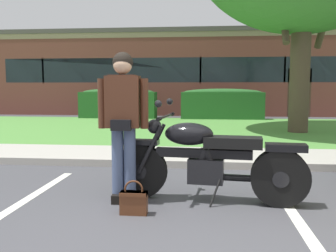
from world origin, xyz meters
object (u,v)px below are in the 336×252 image
at_px(hedge_left, 118,103).
at_px(hedge_center_left, 222,104).
at_px(handbag, 134,201).
at_px(brick_building, 202,75).
at_px(rider_person, 123,116).
at_px(motorcycle, 216,161).

height_order(hedge_left, hedge_center_left, same).
bearing_deg(hedge_center_left, handbag, -96.91).
distance_m(hedge_left, brick_building, 7.22).
xyz_separation_m(hedge_center_left, brick_building, (-0.89, 6.28, 1.32)).
distance_m(rider_person, handbag, 0.96).
height_order(handbag, brick_building, brick_building).
bearing_deg(hedge_center_left, rider_person, -98.20).
relative_size(hedge_left, brick_building, 0.14).
height_order(hedge_center_left, brick_building, brick_building).
distance_m(motorcycle, hedge_center_left, 10.64).
xyz_separation_m(rider_person, hedge_center_left, (1.55, 10.72, -0.34)).
xyz_separation_m(handbag, hedge_center_left, (1.35, 11.14, 0.51)).
bearing_deg(hedge_center_left, brick_building, 98.09).
relative_size(rider_person, brick_building, 0.08).
xyz_separation_m(handbag, brick_building, (0.46, 17.42, 1.83)).
bearing_deg(rider_person, hedge_center_left, 81.80).
relative_size(motorcycle, hedge_left, 0.73).
bearing_deg(handbag, hedge_center_left, 83.09).
xyz_separation_m(motorcycle, hedge_left, (-3.68, 10.63, 0.17)).
bearing_deg(motorcycle, handbag, -149.05).
bearing_deg(hedge_left, rider_person, -76.18).
distance_m(hedge_left, hedge_center_left, 4.18).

